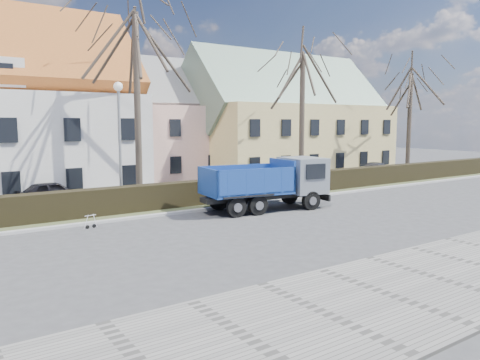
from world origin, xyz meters
TOP-DOWN VIEW (x-y plane):
  - ground at (0.00, 0.00)m, footprint 120.00×120.00m
  - sidewalk_near at (0.00, -8.50)m, footprint 80.00×5.00m
  - curb_far at (0.00, 4.60)m, footprint 80.00×0.30m
  - grass_strip at (0.00, 6.20)m, footprint 80.00×3.00m
  - hedge at (0.00, 6.00)m, footprint 60.00×0.90m
  - building_pink at (4.00, 20.00)m, footprint 10.80×8.80m
  - building_yellow at (16.00, 17.00)m, footprint 18.80×10.80m
  - tree_1 at (-2.00, 8.50)m, footprint 9.20×9.20m
  - tree_2 at (10.00, 8.50)m, footprint 8.00×8.00m
  - tree_3 at (22.00, 8.50)m, footprint 7.60×7.60m
  - dump_truck at (2.36, 2.98)m, footprint 7.13×3.46m
  - streetlight at (-3.60, 7.00)m, footprint 0.51×0.51m
  - cart_frame at (-6.37, 3.76)m, footprint 0.77×0.52m
  - parked_car_a at (-6.10, 10.97)m, footprint 4.04×2.07m
  - parked_car_b at (19.24, 9.52)m, footprint 4.64×3.29m

SIDE VIEW (x-z plane):
  - ground at x=0.00m, z-range 0.00..0.00m
  - sidewalk_near at x=0.00m, z-range 0.00..0.08m
  - grass_strip at x=0.00m, z-range 0.00..0.10m
  - curb_far at x=0.00m, z-range 0.00..0.12m
  - cart_frame at x=-6.37m, z-range 0.00..0.65m
  - parked_car_b at x=19.24m, z-range 0.00..1.25m
  - hedge at x=0.00m, z-range 0.00..1.30m
  - parked_car_a at x=-6.10m, z-range 0.00..1.31m
  - dump_truck at x=2.36m, z-range 0.00..2.74m
  - streetlight at x=-3.60m, z-range 0.00..6.59m
  - building_pink at x=4.00m, z-range 0.00..8.00m
  - building_yellow at x=16.00m, z-range 0.00..8.50m
  - tree_3 at x=22.00m, z-range 0.00..10.45m
  - tree_2 at x=10.00m, z-range 0.00..11.00m
  - tree_1 at x=-2.00m, z-range 0.00..12.65m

